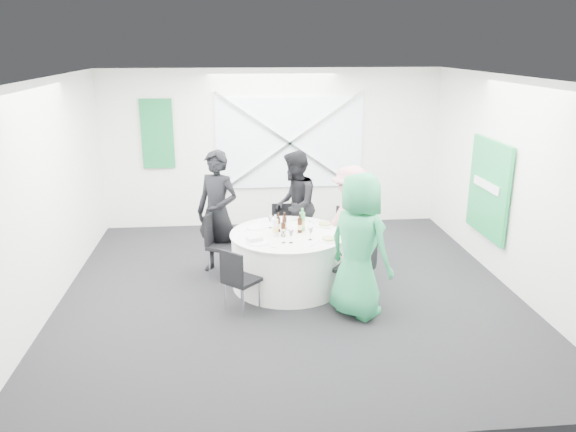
{
  "coord_description": "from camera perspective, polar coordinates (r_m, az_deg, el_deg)",
  "views": [
    {
      "loc": [
        -0.7,
        -6.9,
        3.21
      ],
      "look_at": [
        0.0,
        0.2,
        1.0
      ],
      "focal_mm": 35.0,
      "sensor_mm": 36.0,
      "label": 1
    }
  ],
  "objects": [
    {
      "name": "window_brace_b",
      "position": [
        10.01,
        0.18,
        7.38
      ],
      "size": [
        2.63,
        0.05,
        1.84
      ],
      "primitive_type": "cube",
      "rotation": [
        0.0,
        -0.97,
        0.0
      ],
      "color": "silver",
      "rests_on": "window_panel"
    },
    {
      "name": "fork_a",
      "position": [
        7.1,
        2.6,
        -2.97
      ],
      "size": [
        0.12,
        0.12,
        0.01
      ],
      "primitive_type": "cube",
      "rotation": [
        0.0,
        0.0,
        -0.78
      ],
      "color": "silver",
      "rests_on": "banquet_table"
    },
    {
      "name": "wine_glass_b",
      "position": [
        7.25,
        2.31,
        -1.5
      ],
      "size": [
        0.07,
        0.07,
        0.17
      ],
      "color": "white",
      "rests_on": "banquet_table"
    },
    {
      "name": "chair_back_right",
      "position": [
        8.29,
        5.36,
        -1.81
      ],
      "size": [
        0.56,
        0.56,
        0.89
      ],
      "rotation": [
        0.0,
        0.0,
        -0.95
      ],
      "color": "black",
      "rests_on": "floor"
    },
    {
      "name": "plate_back_left",
      "position": [
        7.77,
        -3.27,
        -1.12
      ],
      "size": [
        0.27,
        0.27,
        0.01
      ],
      "color": "white",
      "rests_on": "banquet_table"
    },
    {
      "name": "knife_e",
      "position": [
        7.99,
        2.4,
        -0.63
      ],
      "size": [
        0.09,
        0.14,
        0.01
      ],
      "primitive_type": "cube",
      "rotation": [
        0.0,
        0.0,
        0.55
      ],
      "color": "silver",
      "rests_on": "banquet_table"
    },
    {
      "name": "fork_c",
      "position": [
        7.26,
        -3.8,
        -2.53
      ],
      "size": [
        0.12,
        0.12,
        0.01
      ],
      "primitive_type": "cube",
      "rotation": [
        0.0,
        0.0,
        -2.36
      ],
      "color": "silver",
      "rests_on": "banquet_table"
    },
    {
      "name": "fork_e",
      "position": [
        7.74,
        4.03,
        -1.26
      ],
      "size": [
        0.09,
        0.14,
        0.01
      ],
      "primitive_type": "cube",
      "rotation": [
        0.0,
        0.0,
        0.54
      ],
      "color": "silver",
      "rests_on": "banquet_table"
    },
    {
      "name": "plate_back_right",
      "position": [
        7.85,
        3.71,
        -0.88
      ],
      "size": [
        0.25,
        0.25,
        0.04
      ],
      "color": "white",
      "rests_on": "banquet_table"
    },
    {
      "name": "window_brace_a",
      "position": [
        10.01,
        0.18,
        7.38
      ],
      "size": [
        2.63,
        0.05,
        1.84
      ],
      "primitive_type": "cube",
      "rotation": [
        0.0,
        0.97,
        0.0
      ],
      "color": "silver",
      "rests_on": "window_panel"
    },
    {
      "name": "person_man_back",
      "position": [
        8.52,
        0.67,
        1.05
      ],
      "size": [
        0.6,
        0.89,
        1.68
      ],
      "primitive_type": "imported",
      "rotation": [
        0.0,
        0.0,
        -1.76
      ],
      "color": "black",
      "rests_on": "floor"
    },
    {
      "name": "wall_left",
      "position": [
        7.49,
        -23.33,
        1.81
      ],
      "size": [
        0.0,
        6.0,
        6.0
      ],
      "primitive_type": "plane",
      "rotation": [
        1.57,
        0.0,
        1.57
      ],
      "color": "white",
      "rests_on": "floor"
    },
    {
      "name": "floor",
      "position": [
        7.64,
        0.15,
        -7.63
      ],
      "size": [
        6.0,
        6.0,
        0.0
      ],
      "primitive_type": "plane",
      "color": "black",
      "rests_on": "ground"
    },
    {
      "name": "chair_back",
      "position": [
        8.67,
        -0.44,
        -1.13
      ],
      "size": [
        0.39,
        0.4,
        0.83
      ],
      "rotation": [
        0.0,
        0.0,
        -0.04
      ],
      "color": "black",
      "rests_on": "floor"
    },
    {
      "name": "ceiling",
      "position": [
        6.94,
        0.17,
        13.84
      ],
      "size": [
        6.0,
        6.0,
        0.0
      ],
      "primitive_type": "plane",
      "rotation": [
        3.14,
        0.0,
        0.0
      ],
      "color": "white",
      "rests_on": "wall_back"
    },
    {
      "name": "green_water_bottle",
      "position": [
        7.59,
        1.46,
        -0.6
      ],
      "size": [
        0.08,
        0.08,
        0.32
      ],
      "color": "#42AB57",
      "rests_on": "banquet_table"
    },
    {
      "name": "beer_bottle_a",
      "position": [
        7.56,
        -1.0,
        -0.88
      ],
      "size": [
        0.06,
        0.06,
        0.26
      ],
      "color": "#341609",
      "rests_on": "banquet_table"
    },
    {
      "name": "plate_front_left",
      "position": [
        7.18,
        -3.1,
        -2.68
      ],
      "size": [
        0.28,
        0.28,
        0.01
      ],
      "color": "white",
      "rests_on": "banquet_table"
    },
    {
      "name": "chair_back_left",
      "position": [
        8.01,
        -6.97,
        -2.36
      ],
      "size": [
        0.57,
        0.56,
        0.93
      ],
      "rotation": [
        0.0,
        0.0,
        1.12
      ],
      "color": "black",
      "rests_on": "floor"
    },
    {
      "name": "beer_bottle_d",
      "position": [
        7.38,
        -0.48,
        -1.39
      ],
      "size": [
        0.06,
        0.06,
        0.25
      ],
      "color": "#341609",
      "rests_on": "banquet_table"
    },
    {
      "name": "knife_c",
      "position": [
        7.04,
        -1.7,
        -3.14
      ],
      "size": [
        0.12,
        0.12,
        0.01
      ],
      "primitive_type": "cube",
      "rotation": [
        0.0,
        0.0,
        -2.34
      ],
      "color": "silver",
      "rests_on": "banquet_table"
    },
    {
      "name": "green_sign",
      "position": [
        8.57,
        19.7,
        2.64
      ],
      "size": [
        0.05,
        1.2,
        1.4
      ],
      "primitive_type": "cube",
      "color": "#1B9548",
      "rests_on": "wall_right"
    },
    {
      "name": "fork_d",
      "position": [
        8.07,
        0.9,
        -0.43
      ],
      "size": [
        0.15,
        0.02,
        0.01
      ],
      "primitive_type": "cube",
      "rotation": [
        0.0,
        0.0,
        1.55
      ],
      "color": "silver",
      "rests_on": "banquet_table"
    },
    {
      "name": "person_woman_pink",
      "position": [
        8.1,
        6.35,
        -0.33
      ],
      "size": [
        1.11,
        0.86,
        1.56
      ],
      "primitive_type": "imported",
      "rotation": [
        0.0,
        0.0,
        -2.69
      ],
      "color": "tan",
      "rests_on": "floor"
    },
    {
      "name": "plate_back",
      "position": [
        8.07,
        -0.48,
        -0.4
      ],
      "size": [
        0.25,
        0.25,
        0.01
      ],
      "color": "white",
      "rests_on": "banquet_table"
    },
    {
      "name": "person_woman_green",
      "position": [
        6.75,
        7.21,
        -3.01
      ],
      "size": [
        0.99,
        1.03,
        1.78
      ],
      "primitive_type": "imported",
      "rotation": [
        0.0,
        0.0,
        2.26
      ],
      "color": "#279158",
      "rests_on": "floor"
    },
    {
      "name": "wall_front",
      "position": [
        4.35,
        4.18,
        -7.38
      ],
      "size": [
        6.0,
        0.0,
        6.0
      ],
      "primitive_type": "plane",
      "rotation": [
        -1.57,
        0.0,
        0.0
      ],
      "color": "white",
      "rests_on": "floor"
    },
    {
      "name": "wine_glass_d",
      "position": [
        7.14,
        -0.47,
        -1.79
      ],
      "size": [
        0.07,
        0.07,
        0.17
      ],
      "color": "white",
      "rests_on": "banquet_table"
    },
    {
      "name": "banquet_table",
      "position": [
        7.67,
        -0.0,
        -4.42
      ],
      "size": [
        1.56,
        1.56,
        0.76
      ],
      "color": "silver",
      "rests_on": "floor"
    },
    {
      "name": "knife_b",
      "position": [
        7.66,
        -4.23,
        -1.45
      ],
      "size": [
        0.1,
        0.13,
        0.01
      ],
      "primitive_type": "cube",
      "rotation": [
        0.0,
        0.0,
        2.55
      ],
      "color": "silver",
      "rests_on": "banquet_table"
    },
    {
      "name": "clear_water_bottle",
      "position": [
        7.4,
        -1.3,
        -1.19
      ],
      "size": [
        0.08,
        0.08,
        0.29
      ],
      "color": "silver",
      "rests_on": "banquet_table"
    },
    {
      "name": "napkin",
      "position": [
        7.22,
        -3.43,
        -2.31
      ],
      "size": [
        0.22,
        0.19,
        0.05
      ],
      "primitive_type": "cube",
      "rotation": [
        0.0,
        0.0,
        0.4
      ],
      "color": "silver",
      "rests_on": "plate_front_left"
    },
    {
      "name": "wine_glass_a",
      "position": [
        7.72,
        -1.81,
        -0.33
      ],
      "size": [
        0.07,
        0.07,
        0.17
      ],
      "color": "white",
      "rests_on": "banquet_table"
    },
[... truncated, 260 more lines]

